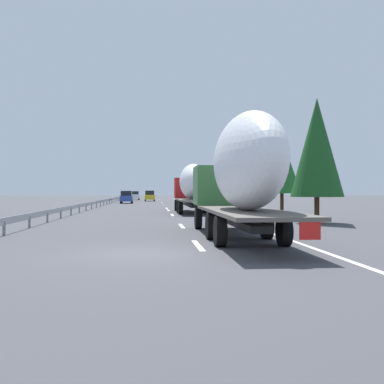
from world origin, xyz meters
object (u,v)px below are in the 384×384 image
car_yellow_coupe (150,196)px  car_white_van (135,195)px  truck_trailing (241,172)px  car_blue_sedan (127,197)px  road_sign (203,187)px  truck_lead (192,185)px

car_yellow_coupe → car_white_van: bearing=14.9°
car_white_van → truck_trailing: bearing=-175.1°
car_blue_sedan → road_sign: 15.89m
truck_lead → road_sign: bearing=-9.1°
car_blue_sedan → car_white_van: (26.63, -0.28, -0.03)m
truck_lead → truck_trailing: size_ratio=0.87×
car_blue_sedan → road_sign: (-12.01, -10.30, 1.45)m
truck_lead → car_blue_sedan: (31.44, 7.20, -1.41)m
road_sign → truck_lead: bearing=170.9°
truck_trailing → car_blue_sedan: (53.38, 7.20, -1.66)m
truck_trailing → road_sign: (41.37, -3.10, -0.21)m
car_blue_sedan → car_white_van: size_ratio=0.94×
truck_lead → car_yellow_coupe: 46.44m
car_white_van → car_yellow_coupe: 12.22m
truck_lead → road_sign: truck_lead is taller
truck_lead → car_blue_sedan: 32.29m
truck_trailing → car_blue_sedan: bearing=7.7°
truck_lead → car_white_van: truck_lead is taller
truck_trailing → car_white_van: bearing=4.9°
road_sign → truck_trailing: bearing=175.7°
truck_trailing → car_yellow_coupe: size_ratio=3.20×
car_blue_sedan → truck_trailing: bearing=-172.3°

